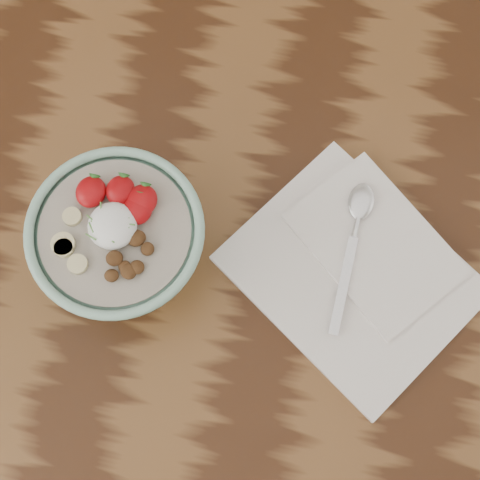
# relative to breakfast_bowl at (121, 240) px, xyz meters

# --- Properties ---
(table) EXTENTS (1.60, 0.90, 0.75)m
(table) POSITION_rel_breakfast_bowl_xyz_m (0.19, 0.07, -0.16)
(table) COLOR #371D0D
(table) RESTS_ON ground
(breakfast_bowl) EXTENTS (0.21, 0.21, 0.14)m
(breakfast_bowl) POSITION_rel_breakfast_bowl_xyz_m (0.00, 0.00, 0.00)
(breakfast_bowl) COLOR #8ABAA4
(breakfast_bowl) RESTS_ON table
(napkin) EXTENTS (0.37, 0.35, 0.02)m
(napkin) POSITION_rel_breakfast_bowl_xyz_m (0.29, 0.04, -0.06)
(napkin) COLOR white
(napkin) RESTS_ON table
(spoon) EXTENTS (0.04, 0.20, 0.01)m
(spoon) POSITION_rel_breakfast_bowl_xyz_m (0.28, 0.10, -0.05)
(spoon) COLOR silver
(spoon) RESTS_ON napkin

